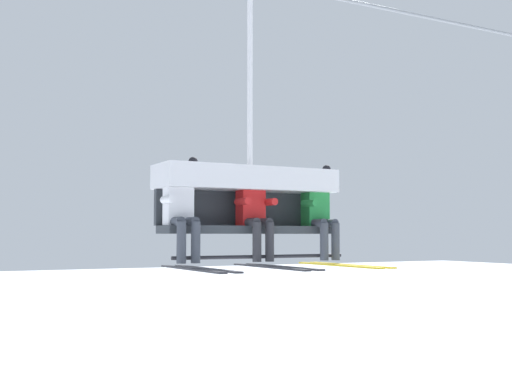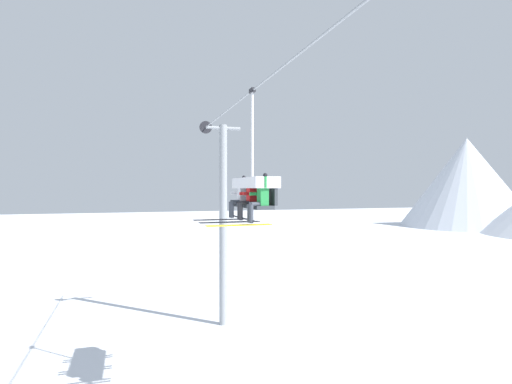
# 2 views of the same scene
# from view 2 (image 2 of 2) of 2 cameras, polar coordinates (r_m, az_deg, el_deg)

# --- Properties ---
(mountain_peak_west) EXTENTS (20.91, 20.91, 14.60)m
(mountain_peak_west) POSITION_cam_2_polar(r_m,az_deg,el_deg) (74.47, 27.87, 1.23)
(mountain_peak_west) COLOR silver
(mountain_peak_west) RESTS_ON ground_plane
(lift_tower_near) EXTENTS (0.36, 1.88, 9.25)m
(lift_tower_near) POSITION_cam_2_polar(r_m,az_deg,el_deg) (18.30, -4.77, -3.97)
(lift_tower_near) COLOR gray
(lift_tower_near) RESTS_ON ground_plane
(lift_cable) EXTENTS (19.92, 0.05, 0.05)m
(lift_cable) POSITION_cam_2_polar(r_m,az_deg,el_deg) (9.82, 2.98, 16.83)
(lift_cable) COLOR gray
(chairlift_chair) EXTENTS (2.38, 0.74, 3.66)m
(chairlift_chair) POSITION_cam_2_polar(r_m,az_deg,el_deg) (11.27, -0.18, 0.71)
(chairlift_chair) COLOR #33383D
(skier_white) EXTENTS (0.48, 1.70, 1.34)m
(skier_white) POSITION_cam_2_polar(r_m,az_deg,el_deg) (12.14, -2.53, -0.72)
(skier_white) COLOR silver
(skier_red) EXTENTS (0.46, 1.70, 1.23)m
(skier_red) POSITION_cam_2_polar(r_m,az_deg,el_deg) (11.21, -1.25, -0.92)
(skier_red) COLOR red
(skier_green) EXTENTS (0.48, 1.70, 1.34)m
(skier_green) POSITION_cam_2_polar(r_m,az_deg,el_deg) (10.27, 0.35, -0.93)
(skier_green) COLOR #23843D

